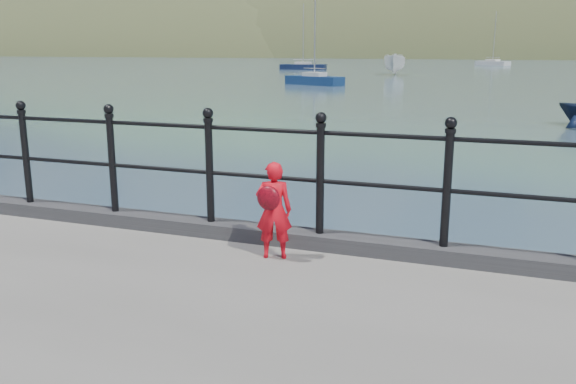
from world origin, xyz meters
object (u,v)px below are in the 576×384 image
at_px(launch_white, 395,64).
at_px(child, 273,209).
at_px(sailboat_left, 303,67).
at_px(sailboat_port, 314,81).
at_px(sailboat_deep, 493,63).
at_px(railing, 263,162).

bearing_deg(launch_white, child, -87.32).
bearing_deg(sailboat_left, sailboat_port, -75.74).
relative_size(launch_white, sailboat_left, 0.68).
xyz_separation_m(child, sailboat_deep, (-1.53, 102.00, -1.13)).
xyz_separation_m(sailboat_left, sailboat_deep, (23.14, 28.37, 0.00)).
relative_size(launch_white, sailboat_port, 0.81).
height_order(child, launch_white, launch_white).
distance_m(child, sailboat_left, 77.66).
distance_m(sailboat_left, sailboat_deep, 36.61).
height_order(child, sailboat_left, sailboat_left).
xyz_separation_m(sailboat_port, sailboat_deep, (11.36, 60.32, 0.00)).
bearing_deg(sailboat_deep, child, -51.72).
relative_size(sailboat_port, sailboat_deep, 0.83).
height_order(sailboat_left, sailboat_port, sailboat_left).
bearing_deg(sailboat_deep, sailboat_port, -63.25).
bearing_deg(sailboat_port, sailboat_deep, 100.39).
relative_size(railing, sailboat_deep, 2.07).
relative_size(child, sailboat_left, 0.11).
height_order(sailboat_port, sailboat_deep, sailboat_deep).
bearing_deg(child, sailboat_deep, -108.15).
height_order(railing, launch_white, railing).
bearing_deg(sailboat_port, child, -51.76).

